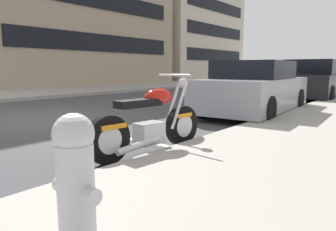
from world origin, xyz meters
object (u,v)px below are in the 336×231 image
(car_opposite_curb, at_px, (253,75))
(fire_hydrant, at_px, (76,177))
(crossing_truck, at_px, (335,70))
(parked_car_near_corner, at_px, (254,89))
(parked_car_at_intersection, at_px, (314,81))
(parked_motorcycle, at_px, (150,124))

(car_opposite_curb, distance_m, fire_hydrant, 24.64)
(crossing_truck, bearing_deg, car_opposite_curb, 72.58)
(parked_car_near_corner, distance_m, crossing_truck, 30.97)
(parked_car_near_corner, xyz_separation_m, car_opposite_curb, (16.28, 7.19, 0.02))
(parked_car_at_intersection, bearing_deg, parked_car_near_corner, 177.26)
(crossing_truck, relative_size, fire_hydrant, 6.73)
(parked_motorcycle, xyz_separation_m, parked_car_at_intersection, (9.94, 0.36, 0.30))
(fire_hydrant, bearing_deg, crossing_truck, 8.87)
(parked_motorcycle, distance_m, parked_car_at_intersection, 9.95)
(car_opposite_curb, bearing_deg, parked_motorcycle, 21.90)
(crossing_truck, height_order, fire_hydrant, crossing_truck)
(parked_car_at_intersection, height_order, crossing_truck, crossing_truck)
(parked_motorcycle, distance_m, parked_car_near_corner, 4.56)
(parked_car_near_corner, bearing_deg, fire_hydrant, -168.61)
(car_opposite_curb, bearing_deg, crossing_truck, 169.33)
(parked_car_at_intersection, distance_m, crossing_truck, 25.63)
(crossing_truck, bearing_deg, fire_hydrant, 93.85)
(parked_car_at_intersection, relative_size, car_opposite_curb, 0.96)
(fire_hydrant, bearing_deg, car_opposite_curb, 21.42)
(crossing_truck, bearing_deg, parked_motorcycle, 92.22)
(parked_car_at_intersection, height_order, car_opposite_curb, parked_car_at_intersection)
(parked_motorcycle, xyz_separation_m, fire_hydrant, (-2.13, -1.35, 0.14))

